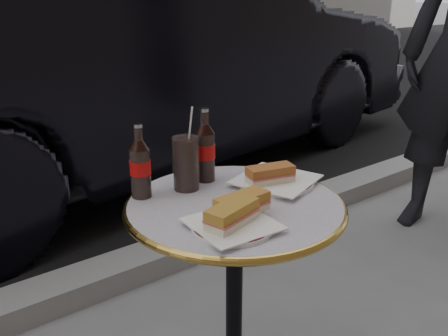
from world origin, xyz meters
TOP-DOWN VIEW (x-y plane):
  - curb at (0.00, 0.90)m, footprint 40.00×0.20m
  - bistro_table at (0.00, 0.00)m, footprint 0.62×0.62m
  - plate_left at (-0.11, -0.12)m, footprint 0.25×0.25m
  - plate_right at (0.19, 0.03)m, footprint 0.27×0.27m
  - sandwich_left_a at (-0.11, -0.12)m, footprint 0.16×0.11m
  - sandwich_left_b at (-0.05, -0.09)m, footprint 0.15×0.08m
  - sandwich_right at (0.16, 0.03)m, footprint 0.15×0.10m
  - cola_bottle_left at (-0.19, 0.20)m, footprint 0.06×0.06m
  - cola_bottle_right at (0.03, 0.19)m, footprint 0.08×0.08m
  - cola_glass at (-0.05, 0.17)m, footprint 0.09×0.09m
  - parked_car at (0.96, 2.27)m, footprint 2.40×5.13m

SIDE VIEW (x-z plane):
  - curb at x=0.00m, z-range -0.01..0.11m
  - bistro_table at x=0.00m, z-range 0.00..0.73m
  - plate_left at x=-0.11m, z-range 0.73..0.74m
  - plate_right at x=0.19m, z-range 0.73..0.75m
  - sandwich_left_b at x=-0.05m, z-range 0.74..0.80m
  - sandwich_right at x=0.16m, z-range 0.75..0.79m
  - sandwich_left_a at x=-0.11m, z-range 0.74..0.80m
  - parked_car at x=0.96m, z-range 0.00..1.62m
  - cola_glass at x=-0.05m, z-range 0.73..0.89m
  - cola_bottle_left at x=-0.19m, z-range 0.73..0.95m
  - cola_bottle_right at x=0.03m, z-range 0.73..0.96m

